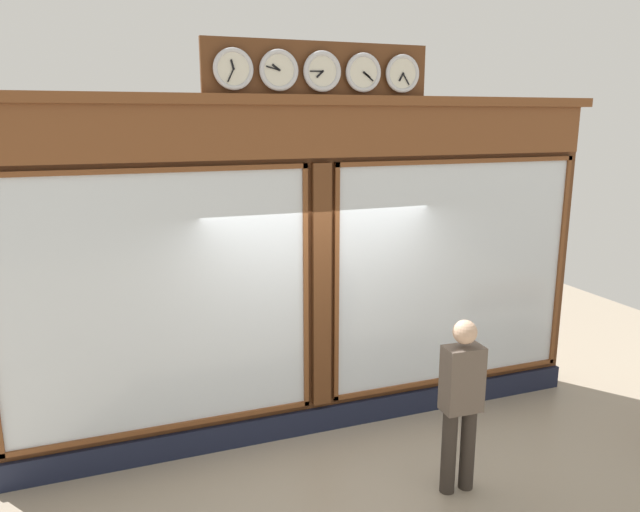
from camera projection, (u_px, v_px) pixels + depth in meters
name	position (u px, v px, depth m)	size (l,w,h in m)	color
shop_facade	(316.00, 268.00, 6.50)	(6.74, 0.42, 4.18)	#5B3319
pedestrian	(461.00, 399.00, 5.51)	(0.37, 0.24, 1.69)	#312A24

